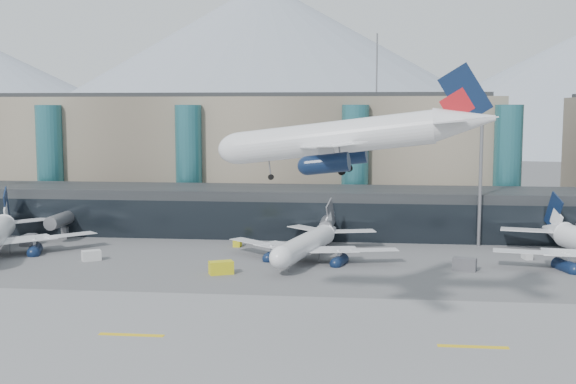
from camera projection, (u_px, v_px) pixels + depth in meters
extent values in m
plane|color=#515154|center=(308.00, 306.00, 98.80)|extent=(900.00, 900.00, 0.00)
cube|color=slate|center=(298.00, 341.00, 83.99)|extent=(400.00, 40.00, 0.04)
cube|color=gold|center=(131.00, 335.00, 86.14)|extent=(8.00, 1.00, 0.02)
cube|color=gold|center=(473.00, 347.00, 81.83)|extent=(8.00, 1.00, 0.02)
cube|color=black|center=(330.00, 211.00, 155.53)|extent=(170.00, 18.00, 10.00)
cube|color=black|center=(328.00, 222.00, 146.85)|extent=(170.00, 0.40, 8.00)
cylinder|color=slate|center=(64.00, 219.00, 150.69)|extent=(2.80, 14.00, 2.80)
cube|color=slate|center=(65.00, 233.00, 151.02)|extent=(1.20, 1.20, 2.40)
cylinder|color=slate|center=(327.00, 223.00, 144.75)|extent=(2.80, 14.00, 2.80)
cube|color=slate|center=(327.00, 238.00, 145.09)|extent=(1.20, 1.20, 2.40)
cube|color=gray|center=(241.00, 155.00, 188.70)|extent=(130.00, 30.00, 30.00)
cube|color=black|center=(241.00, 96.00, 186.95)|extent=(123.50, 28.00, 1.00)
cylinder|color=#27666F|center=(50.00, 162.00, 177.86)|extent=(6.40, 6.40, 28.00)
cylinder|color=#27666F|center=(189.00, 163.00, 174.09)|extent=(6.40, 6.40, 28.00)
cylinder|color=#27666F|center=(355.00, 165.00, 169.77)|extent=(6.40, 6.40, 28.00)
cylinder|color=#27666F|center=(507.00, 166.00, 166.00)|extent=(6.40, 6.40, 28.00)
cylinder|color=slate|center=(377.00, 65.00, 182.32)|extent=(0.40, 0.40, 16.00)
cone|color=gray|center=(264.00, 67.00, 474.39)|extent=(400.00, 400.00, 110.00)
cylinder|color=slate|center=(480.00, 183.00, 141.56)|extent=(0.70, 0.70, 25.00)
cube|color=slate|center=(482.00, 118.00, 140.12)|extent=(3.00, 1.20, 0.60)
cylinder|color=silver|center=(350.00, 126.00, 85.15)|extent=(24.06, 7.44, 3.93)
ellipsoid|color=silver|center=(254.00, 125.00, 88.17)|extent=(6.03, 4.71, 3.93)
cone|color=silver|center=(483.00, 125.00, 81.25)|extent=(7.29, 4.90, 3.93)
cube|color=silver|center=(352.00, 134.00, 76.65)|extent=(10.32, 17.89, 0.20)
cylinder|color=#0C1A37|center=(342.00, 151.00, 79.18)|extent=(5.02, 2.85, 2.16)
cube|color=silver|center=(484.00, 124.00, 76.67)|extent=(6.13, 9.44, 0.16)
cube|color=silver|center=(374.00, 129.00, 92.94)|extent=(14.18, 17.31, 0.20)
cylinder|color=#0C1A37|center=(361.00, 146.00, 91.55)|extent=(5.02, 2.85, 2.16)
cube|color=silver|center=(483.00, 122.00, 85.79)|extent=(7.98, 9.10, 0.16)
cube|color=#0C1A37|center=(487.00, 97.00, 80.81)|extent=(5.84, 1.11, 6.92)
cube|color=#AB151B|center=(478.00, 107.00, 81.20)|extent=(3.93, 0.86, 3.79)
cylinder|color=slate|center=(282.00, 146.00, 87.55)|extent=(0.16, 0.16, 3.15)
cylinder|color=black|center=(282.00, 158.00, 87.71)|extent=(0.73, 0.35, 0.70)
cylinder|color=black|center=(355.00, 160.00, 83.07)|extent=(0.94, 0.48, 0.90)
cylinder|color=black|center=(361.00, 158.00, 87.60)|extent=(0.94, 0.48, 0.90)
cone|color=silver|center=(8.00, 214.00, 151.36)|extent=(6.63, 8.55, 4.36)
cube|color=silver|center=(49.00, 228.00, 139.07)|extent=(17.89, 17.75, 0.22)
cylinder|color=#0C1A37|center=(36.00, 241.00, 137.35)|extent=(4.02, 5.77, 2.40)
cube|color=silver|center=(34.00, 212.00, 152.54)|extent=(9.38, 9.75, 0.17)
cube|color=#0C1A37|center=(8.00, 197.00, 151.33)|extent=(2.43, 6.23, 7.68)
cube|color=silver|center=(7.00, 204.00, 150.39)|extent=(1.75, 4.21, 4.20)
cylinder|color=black|center=(12.00, 249.00, 137.20)|extent=(0.70, 1.07, 1.00)
cylinder|color=silver|center=(309.00, 236.00, 129.20)|extent=(9.41, 23.32, 3.83)
ellipsoid|color=silver|center=(286.00, 248.00, 118.46)|extent=(5.03, 6.14, 3.83)
cone|color=silver|center=(333.00, 223.00, 143.00)|extent=(5.34, 7.34, 3.83)
cube|color=silver|center=(356.00, 241.00, 127.94)|extent=(17.25, 8.57, 0.19)
cylinder|color=#0C1A37|center=(343.00, 253.00, 127.62)|extent=(3.18, 5.00, 2.10)
cube|color=silver|center=(356.00, 223.00, 141.36)|extent=(9.12, 5.24, 0.15)
cube|color=silver|center=(270.00, 235.00, 133.68)|extent=(16.32, 14.79, 0.19)
cylinder|color=#0C1A37|center=(277.00, 248.00, 131.99)|extent=(3.18, 5.00, 2.10)
cube|color=silver|center=(311.00, 221.00, 144.58)|extent=(8.56, 8.21, 0.15)
cube|color=slate|center=(334.00, 208.00, 142.96)|extent=(1.63, 5.59, 6.74)
cube|color=silver|center=(332.00, 214.00, 142.17)|extent=(1.20, 3.77, 3.68)
cylinder|color=slate|center=(293.00, 259.00, 121.96)|extent=(0.16, 0.16, 3.06)
cylinder|color=black|center=(293.00, 266.00, 122.12)|extent=(0.40, 0.72, 0.68)
cylinder|color=black|center=(323.00, 257.00, 129.76)|extent=(0.54, 0.93, 0.87)
cylinder|color=black|center=(299.00, 255.00, 131.36)|extent=(0.54, 0.93, 0.87)
cone|color=silver|center=(548.00, 221.00, 140.62)|extent=(6.37, 8.60, 4.45)
cube|color=silver|center=(573.00, 219.00, 141.48)|extent=(9.87, 9.67, 0.18)
cube|color=silver|center=(542.00, 242.00, 124.11)|extent=(20.00, 9.54, 0.22)
cylinder|color=#0C1A37|center=(559.00, 256.00, 123.24)|extent=(3.81, 5.84, 2.45)
cube|color=silver|center=(522.00, 221.00, 139.72)|extent=(10.57, 5.87, 0.18)
cube|color=#0C1A37|center=(547.00, 203.00, 140.59)|extent=(2.06, 6.47, 7.84)
cube|color=silver|center=(550.00, 211.00, 139.62)|extent=(1.51, 4.37, 4.29)
cube|color=#BEBEBE|center=(91.00, 256.00, 128.83)|extent=(3.73, 3.27, 1.83)
cube|color=gold|center=(237.00, 243.00, 142.19)|extent=(1.49, 2.33, 1.31)
cube|color=#4B4B50|center=(465.00, 264.00, 120.85)|extent=(4.23, 2.97, 2.13)
cube|color=#4B4B50|center=(29.00, 240.00, 143.50)|extent=(2.21, 3.89, 2.11)
cube|color=#BEBEBE|center=(527.00, 255.00, 130.17)|extent=(1.72, 2.54, 1.38)
cube|color=gold|center=(221.00, 268.00, 118.17)|extent=(4.38, 3.46, 2.15)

